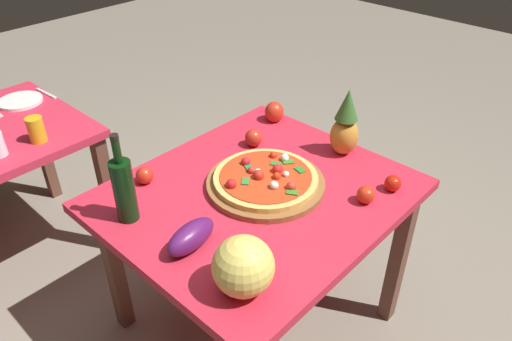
{
  "coord_description": "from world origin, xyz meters",
  "views": [
    {
      "loc": [
        -1.1,
        -1.02,
        1.87
      ],
      "look_at": [
        0.05,
        0.05,
        0.8
      ],
      "focal_mm": 34.05,
      "sensor_mm": 36.0,
      "label": 1
    }
  ],
  "objects": [
    {
      "name": "display_table",
      "position": [
        0.0,
        0.0,
        0.66
      ],
      "size": [
        1.11,
        0.97,
        0.75
      ],
      "color": "brown",
      "rests_on": "ground_plane"
    },
    {
      "name": "drinking_glass_juice",
      "position": [
        -0.39,
        0.98,
        0.81
      ],
      "size": [
        0.07,
        0.07,
        0.12
      ],
      "primitive_type": "cylinder",
      "color": "gold",
      "rests_on": "background_table"
    },
    {
      "name": "knife_utensil",
      "position": [
        -0.13,
        1.42,
        0.75
      ],
      "size": [
        0.03,
        0.18,
        0.01
      ],
      "primitive_type": "cube",
      "rotation": [
        0.0,
        0.0,
        0.06
      ],
      "color": "silver",
      "rests_on": "background_table"
    },
    {
      "name": "melon",
      "position": [
        -0.39,
        -0.3,
        0.84
      ],
      "size": [
        0.19,
        0.19,
        0.19
      ],
      "primitive_type": "sphere",
      "color": "#E8CD5E",
      "rests_on": "display_table"
    },
    {
      "name": "wine_bottle",
      "position": [
        -0.43,
        0.23,
        0.88
      ],
      "size": [
        0.08,
        0.08,
        0.34
      ],
      "color": "black",
      "rests_on": "display_table"
    },
    {
      "name": "pizza",
      "position": [
        0.05,
        0.0,
        0.79
      ],
      "size": [
        0.41,
        0.41,
        0.06
      ],
      "color": "#E6B459",
      "rests_on": "pizza_board"
    },
    {
      "name": "bell_pepper",
      "position": [
        0.48,
        0.33,
        0.79
      ],
      "size": [
        0.09,
        0.09,
        0.1
      ],
      "primitive_type": "ellipsoid",
      "color": "red",
      "rests_on": "display_table"
    },
    {
      "name": "dinner_plate",
      "position": [
        -0.27,
        1.42,
        0.76
      ],
      "size": [
        0.22,
        0.22,
        0.02
      ],
      "primitive_type": "cylinder",
      "color": "white",
      "rests_on": "background_table"
    },
    {
      "name": "ground_plane",
      "position": [
        0.0,
        0.0,
        0.0
      ],
      "size": [
        10.0,
        10.0,
        0.0
      ],
      "primitive_type": "plane",
      "color": "gray"
    },
    {
      "name": "tomato_beside_pepper",
      "position": [
        0.24,
        0.24,
        0.79
      ],
      "size": [
        0.08,
        0.08,
        0.08
      ],
      "primitive_type": "sphere",
      "color": "red",
      "rests_on": "display_table"
    },
    {
      "name": "pizza_board",
      "position": [
        0.05,
        0.0,
        0.76
      ],
      "size": [
        0.46,
        0.46,
        0.02
      ],
      "primitive_type": "cylinder",
      "color": "brown",
      "rests_on": "display_table"
    },
    {
      "name": "tomato_by_bottle",
      "position": [
        0.23,
        -0.34,
        0.78
      ],
      "size": [
        0.07,
        0.07,
        0.07
      ],
      "primitive_type": "sphere",
      "color": "red",
      "rests_on": "display_table"
    },
    {
      "name": "eggplant",
      "position": [
        -0.38,
        -0.05,
        0.79
      ],
      "size": [
        0.21,
        0.11,
        0.09
      ],
      "primitive_type": "ellipsoid",
      "rotation": [
        0.0,
        0.0,
        0.1
      ],
      "color": "#501755",
      "rests_on": "display_table"
    },
    {
      "name": "pineapple_left",
      "position": [
        0.46,
        -0.08,
        0.88
      ],
      "size": [
        0.12,
        0.12,
        0.3
      ],
      "color": "#C3842D",
      "rests_on": "display_table"
    },
    {
      "name": "tomato_near_board",
      "position": [
        -0.26,
        0.36,
        0.78
      ],
      "size": [
        0.07,
        0.07,
        0.07
      ],
      "primitive_type": "sphere",
      "color": "red",
      "rests_on": "display_table"
    },
    {
      "name": "tomato_at_corner",
      "position": [
        0.36,
        -0.38,
        0.78
      ],
      "size": [
        0.06,
        0.06,
        0.06
      ],
      "primitive_type": "sphere",
      "color": "red",
      "rests_on": "display_table"
    }
  ]
}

